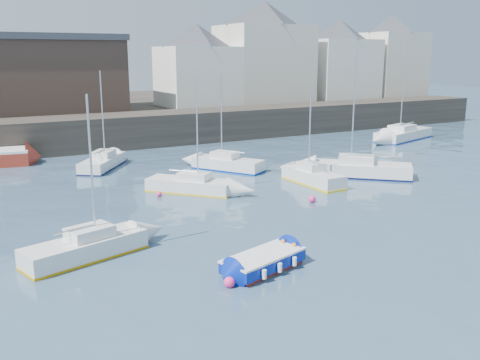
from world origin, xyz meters
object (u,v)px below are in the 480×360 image
sailboat_b (191,185)px  sailboat_g (403,134)px  sailboat_a (86,247)px  sailboat_c (313,176)px  buoy_mid (312,202)px  blue_dinghy (263,261)px  buoy_near (229,287)px  buoy_far (159,196)px  sailboat_h (103,162)px  sailboat_d (360,169)px  sailboat_f (228,163)px

sailboat_b → sailboat_g: size_ratio=0.72×
sailboat_a → sailboat_g: (36.08, 17.10, 0.07)m
sailboat_b → sailboat_c: 8.30m
sailboat_g → buoy_mid: (-22.36, -14.68, -0.56)m
blue_dinghy → buoy_near: 2.13m
buoy_far → sailboat_b: bearing=1.7°
blue_dinghy → buoy_far: 12.87m
sailboat_b → sailboat_h: (-2.91, 9.92, 0.01)m
sailboat_d → sailboat_g: 18.70m
sailboat_f → sailboat_b: bearing=-137.4°
buoy_mid → sailboat_d: bearing=28.7°
blue_dinghy → buoy_mid: size_ratio=9.00×
sailboat_a → sailboat_f: size_ratio=0.97×
sailboat_f → blue_dinghy: bearing=-113.5°
sailboat_a → sailboat_h: (5.56, 18.03, -0.01)m
buoy_near → buoy_mid: 12.61m
sailboat_d → sailboat_h: bearing=142.4°
blue_dinghy → sailboat_c: size_ratio=0.58×
sailboat_a → sailboat_c: sailboat_a is taller
sailboat_b → sailboat_f: sailboat_f is taller
sailboat_d → buoy_mid: bearing=-151.3°
sailboat_f → sailboat_a: bearing=-136.7°
sailboat_g → buoy_mid: bearing=-146.7°
buoy_mid → sailboat_g: bearing=33.3°
sailboat_c → buoy_near: (-12.58, -11.74, -0.52)m
sailboat_f → buoy_far: sailboat_f is taller
blue_dinghy → sailboat_h: size_ratio=0.54×
sailboat_h → buoy_near: bearing=-93.9°
sailboat_a → sailboat_d: 21.74m
sailboat_d → buoy_far: size_ratio=25.75×
sailboat_a → sailboat_h: size_ratio=0.95×
sailboat_d → sailboat_g: bearing=35.3°
sailboat_b → buoy_far: bearing=-178.3°
buoy_near → blue_dinghy: bearing=21.2°
sailboat_d → buoy_mid: sailboat_d is taller
blue_dinghy → sailboat_a: 7.63m
sailboat_b → buoy_near: 14.42m
buoy_mid → sailboat_c: bearing=53.0°
sailboat_b → sailboat_c: bearing=-13.6°
sailboat_a → buoy_mid: bearing=10.0°
blue_dinghy → sailboat_b: bearing=78.8°
sailboat_c → buoy_near: size_ratio=15.32×
sailboat_d → buoy_far: sailboat_d is taller
sailboat_a → buoy_far: size_ratio=19.93×
sailboat_a → sailboat_f: bearing=43.3°
sailboat_b → sailboat_g: (27.61, 8.98, 0.10)m
sailboat_a → sailboat_h: bearing=72.9°
sailboat_g → sailboat_h: (-30.52, 0.94, -0.08)m
sailboat_g → buoy_mid: sailboat_g is taller
sailboat_a → sailboat_b: sailboat_b is taller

